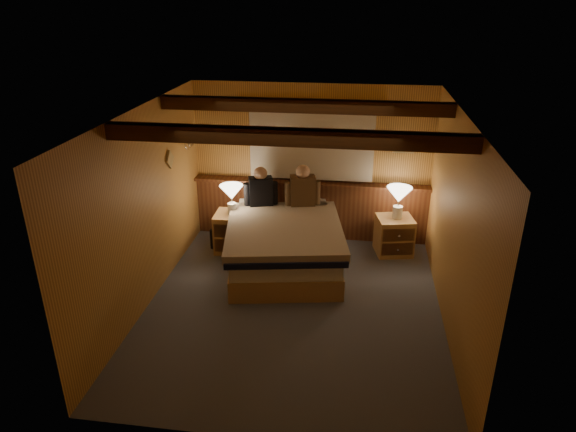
% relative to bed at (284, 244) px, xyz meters
% --- Properties ---
extents(floor, '(4.20, 4.20, 0.00)m').
position_rel_bed_xyz_m(floor, '(0.26, -0.99, -0.35)').
color(floor, '#494C56').
rests_on(floor, ground).
extents(ceiling, '(4.20, 4.20, 0.00)m').
position_rel_bed_xyz_m(ceiling, '(0.26, -0.99, 2.05)').
color(ceiling, '#BA8545').
rests_on(ceiling, wall_back).
extents(wall_back, '(3.60, 0.00, 3.60)m').
position_rel_bed_xyz_m(wall_back, '(0.26, 1.11, 0.85)').
color(wall_back, gold).
rests_on(wall_back, floor).
extents(wall_left, '(0.00, 4.20, 4.20)m').
position_rel_bed_xyz_m(wall_left, '(-1.54, -0.99, 0.85)').
color(wall_left, gold).
rests_on(wall_left, floor).
extents(wall_right, '(0.00, 4.20, 4.20)m').
position_rel_bed_xyz_m(wall_right, '(2.06, -0.99, 0.85)').
color(wall_right, gold).
rests_on(wall_right, floor).
extents(wall_front, '(3.60, 0.00, 3.60)m').
position_rel_bed_xyz_m(wall_front, '(0.26, -3.09, 0.85)').
color(wall_front, gold).
rests_on(wall_front, floor).
extents(wainscot, '(3.60, 0.23, 0.94)m').
position_rel_bed_xyz_m(wainscot, '(0.26, 1.04, 0.13)').
color(wainscot, brown).
rests_on(wainscot, wall_back).
extents(curtain_window, '(2.18, 0.09, 1.11)m').
position_rel_bed_xyz_m(curtain_window, '(0.26, 1.04, 1.17)').
color(curtain_window, '#492712').
rests_on(curtain_window, wall_back).
extents(ceiling_beams, '(3.60, 1.65, 0.16)m').
position_rel_bed_xyz_m(ceiling_beams, '(0.26, -0.84, 1.96)').
color(ceiling_beams, '#492712').
rests_on(ceiling_beams, ceiling).
extents(coat_rail, '(0.05, 0.55, 0.24)m').
position_rel_bed_xyz_m(coat_rail, '(-1.46, 0.58, 1.32)').
color(coat_rail, white).
rests_on(coat_rail, wall_left).
extents(framed_print, '(0.30, 0.04, 0.25)m').
position_rel_bed_xyz_m(framed_print, '(1.61, 1.08, 1.20)').
color(framed_print, tan).
rests_on(framed_print, wall_back).
extents(bed, '(1.83, 2.21, 0.68)m').
position_rel_bed_xyz_m(bed, '(0.00, 0.00, 0.00)').
color(bed, tan).
rests_on(bed, floor).
extents(nightstand_left, '(0.55, 0.50, 0.59)m').
position_rel_bed_xyz_m(nightstand_left, '(-0.82, 0.41, -0.06)').
color(nightstand_left, tan).
rests_on(nightstand_left, floor).
extents(nightstand_right, '(0.60, 0.56, 0.56)m').
position_rel_bed_xyz_m(nightstand_right, '(1.55, 0.65, -0.07)').
color(nightstand_right, tan).
rests_on(nightstand_right, floor).
extents(lamp_left, '(0.34, 0.34, 0.45)m').
position_rel_bed_xyz_m(lamp_left, '(-0.83, 0.41, 0.55)').
color(lamp_left, white).
rests_on(lamp_left, nightstand_left).
extents(lamp_right, '(0.36, 0.36, 0.47)m').
position_rel_bed_xyz_m(lamp_right, '(1.57, 0.67, 0.54)').
color(lamp_right, white).
rests_on(lamp_right, nightstand_right).
extents(person_left, '(0.49, 0.29, 0.61)m').
position_rel_bed_xyz_m(person_left, '(-0.44, 0.63, 0.56)').
color(person_left, black).
rests_on(person_left, bed).
extents(person_right, '(0.52, 0.28, 0.64)m').
position_rel_bed_xyz_m(person_right, '(0.17, 0.71, 0.58)').
color(person_right, '#4B341E').
rests_on(person_right, bed).
extents(duffel_bag, '(0.57, 0.40, 0.38)m').
position_rel_bed_xyz_m(duffel_bag, '(-0.90, 0.49, -0.19)').
color(duffel_bag, black).
rests_on(duffel_bag, floor).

